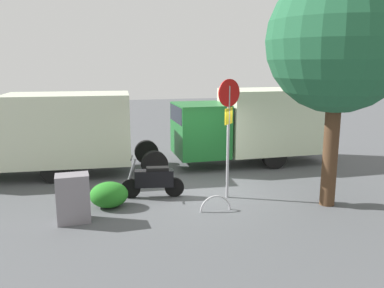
{
  "coord_description": "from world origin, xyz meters",
  "views": [
    {
      "loc": [
        3.4,
        11.19,
        3.83
      ],
      "look_at": [
        0.58,
        0.21,
        1.49
      ],
      "focal_mm": 37.22,
      "sensor_mm": 36.0,
      "label": 1
    }
  ],
  "objects_px": {
    "street_tree": "(338,42)",
    "box_truck_far": "(39,131)",
    "motorcycle": "(154,180)",
    "bike_rack_hoop": "(215,211)",
    "box_truck_near": "(251,123)",
    "stop_sign": "(229,120)",
    "utility_cabinet": "(73,198)"
  },
  "relations": [
    {
      "from": "box_truck_near",
      "to": "box_truck_far",
      "type": "relative_size",
      "value": 0.95
    },
    {
      "from": "bike_rack_hoop",
      "to": "box_truck_near",
      "type": "bearing_deg",
      "value": -122.19
    },
    {
      "from": "box_truck_near",
      "to": "bike_rack_hoop",
      "type": "bearing_deg",
      "value": 57.73
    },
    {
      "from": "utility_cabinet",
      "to": "street_tree",
      "type": "bearing_deg",
      "value": 175.86
    },
    {
      "from": "stop_sign",
      "to": "street_tree",
      "type": "bearing_deg",
      "value": 153.43
    },
    {
      "from": "box_truck_near",
      "to": "motorcycle",
      "type": "xyz_separation_m",
      "value": [
        4.2,
        2.98,
        -1.06
      ]
    },
    {
      "from": "box_truck_near",
      "to": "street_tree",
      "type": "height_order",
      "value": "street_tree"
    },
    {
      "from": "box_truck_far",
      "to": "stop_sign",
      "type": "xyz_separation_m",
      "value": [
        -5.41,
        3.73,
        0.69
      ]
    },
    {
      "from": "box_truck_near",
      "to": "street_tree",
      "type": "distance_m",
      "value": 5.51
    },
    {
      "from": "box_truck_near",
      "to": "stop_sign",
      "type": "relative_size",
      "value": 2.14
    },
    {
      "from": "box_truck_near",
      "to": "stop_sign",
      "type": "bearing_deg",
      "value": 58.5
    },
    {
      "from": "motorcycle",
      "to": "stop_sign",
      "type": "bearing_deg",
      "value": 174.15
    },
    {
      "from": "stop_sign",
      "to": "bike_rack_hoop",
      "type": "relative_size",
      "value": 3.98
    },
    {
      "from": "box_truck_near",
      "to": "utility_cabinet",
      "type": "xyz_separation_m",
      "value": [
        6.37,
        4.28,
        -0.98
      ]
    },
    {
      "from": "bike_rack_hoop",
      "to": "utility_cabinet",
      "type": "bearing_deg",
      "value": -2.87
    },
    {
      "from": "motorcycle",
      "to": "bike_rack_hoop",
      "type": "bearing_deg",
      "value": 142.63
    },
    {
      "from": "stop_sign",
      "to": "bike_rack_hoop",
      "type": "height_order",
      "value": "stop_sign"
    },
    {
      "from": "motorcycle",
      "to": "bike_rack_hoop",
      "type": "height_order",
      "value": "motorcycle"
    },
    {
      "from": "motorcycle",
      "to": "street_tree",
      "type": "distance_m",
      "value": 6.16
    },
    {
      "from": "bike_rack_hoop",
      "to": "stop_sign",
      "type": "bearing_deg",
      "value": -125.0
    },
    {
      "from": "stop_sign",
      "to": "utility_cabinet",
      "type": "height_order",
      "value": "stop_sign"
    },
    {
      "from": "motorcycle",
      "to": "utility_cabinet",
      "type": "bearing_deg",
      "value": 40.47
    },
    {
      "from": "box_truck_far",
      "to": "bike_rack_hoop",
      "type": "height_order",
      "value": "box_truck_far"
    },
    {
      "from": "box_truck_far",
      "to": "utility_cabinet",
      "type": "distance_m",
      "value": 4.73
    },
    {
      "from": "box_truck_near",
      "to": "bike_rack_hoop",
      "type": "distance_m",
      "value": 5.5
    },
    {
      "from": "box_truck_far",
      "to": "utility_cabinet",
      "type": "bearing_deg",
      "value": 109.06
    },
    {
      "from": "box_truck_far",
      "to": "stop_sign",
      "type": "relative_size",
      "value": 2.25
    },
    {
      "from": "box_truck_far",
      "to": "stop_sign",
      "type": "bearing_deg",
      "value": 149.46
    },
    {
      "from": "box_truck_near",
      "to": "utility_cabinet",
      "type": "relative_size",
      "value": 6.07
    },
    {
      "from": "street_tree",
      "to": "box_truck_far",
      "type": "bearing_deg",
      "value": -32.22
    },
    {
      "from": "motorcycle",
      "to": "box_truck_far",
      "type": "bearing_deg",
      "value": -33.73
    },
    {
      "from": "motorcycle",
      "to": "bike_rack_hoop",
      "type": "xyz_separation_m",
      "value": [
        -1.39,
        1.48,
        -0.52
      ]
    }
  ]
}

